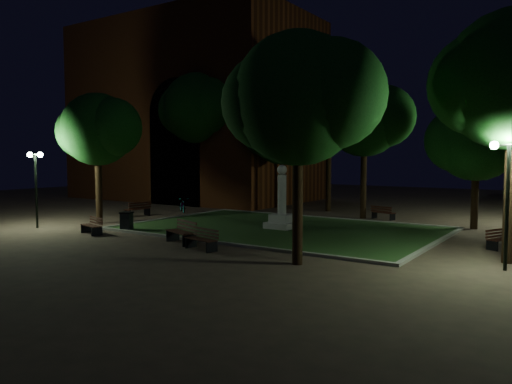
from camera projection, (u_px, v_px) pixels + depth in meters
ground at (260, 235)px, 23.66m from camera, size 80.00×80.00×0.00m
lawn at (282, 229)px, 25.31m from camera, size 15.00×10.00×0.08m
lawn_kerb at (282, 228)px, 25.31m from camera, size 15.40×10.40×0.12m
monument at (282, 211)px, 25.24m from camera, size 1.40×1.40×3.20m
building_main at (195, 114)px, 43.35m from camera, size 20.00×12.00×15.00m
tree_west at (98, 129)px, 27.10m from camera, size 4.86×3.97×7.16m
tree_north_wl at (285, 127)px, 32.79m from camera, size 6.13×5.01×8.14m
tree_north_er at (366, 119)px, 29.38m from camera, size 5.53×4.52×8.18m
tree_ne at (479, 138)px, 25.14m from camera, size 5.31×4.33×6.78m
tree_se at (301, 99)px, 16.76m from camera, size 5.58×4.56×7.95m
tree_nw at (199, 108)px, 36.03m from camera, size 6.29×5.13×9.73m
tree_far_north at (330, 119)px, 33.20m from camera, size 5.39×4.40×8.39m
lamppost_sw at (36, 174)px, 25.64m from camera, size 1.18×0.28×3.93m
lamppost_se at (508, 180)px, 16.08m from camera, size 1.18×0.28×4.22m
lamppost_nw at (189, 166)px, 37.88m from camera, size 1.18×0.28×4.22m
bench_near_left at (182, 233)px, 21.29m from camera, size 1.88×1.22×0.98m
bench_near_right at (202, 240)px, 19.85m from camera, size 1.63×0.86×0.85m
bench_west_near at (93, 226)px, 23.82m from camera, size 1.56×0.90×0.81m
bench_left_side at (138, 210)px, 30.65m from camera, size 0.76×1.70×0.91m
bench_right_side at (501, 240)px, 20.06m from camera, size 1.05×1.51×0.79m
bench_far_side at (383, 213)px, 29.24m from camera, size 1.52×0.88×0.79m
trash_bin at (127, 221)px, 24.72m from camera, size 0.74×0.74×0.96m
bicycle at (183, 205)px, 32.89m from camera, size 1.81×1.64×0.96m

